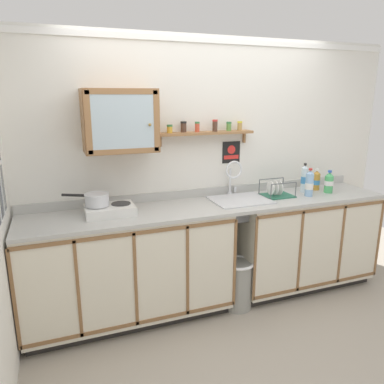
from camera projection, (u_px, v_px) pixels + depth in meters
The scene contains 18 objects.
floor at pixel (236, 327), 3.16m from camera, with size 6.39×6.39×0.00m, color #9E9384.
back_wall at pixel (203, 170), 3.54m from camera, with size 3.99×0.07×2.43m.
lower_cabinet_run at pixel (128, 269), 3.17m from camera, with size 1.75×0.59×0.94m.
lower_cabinet_run_right at pixel (302, 241), 3.77m from camera, with size 1.45×0.59×0.94m.
countertop at pixel (216, 205), 3.32m from camera, with size 3.35×0.61×0.03m, color #B2B2AD.
backsplash at pixel (204, 192), 3.56m from camera, with size 3.35×0.02×0.08m, color #B2B2AD.
sink at pixel (239, 203), 3.45m from camera, with size 0.52×0.47×0.50m.
hot_plate_stove at pixel (110, 210), 3.01m from camera, with size 0.40×0.28×0.08m.
saucepan at pixel (96, 199), 2.97m from camera, with size 0.36×0.24×0.10m.
bottle_water_blue_0 at pixel (309, 184), 3.54m from camera, with size 0.08×0.08×0.27m.
bottle_soda_green_1 at pixel (329, 183), 3.68m from camera, with size 0.09×0.09×0.23m.
bottle_water_clear_2 at pixel (304, 179), 3.69m from camera, with size 0.06×0.06×0.29m.
bottle_juice_amber_3 at pixel (316, 181), 3.79m from camera, with size 0.08×0.08×0.22m.
dish_rack at pixel (276, 192), 3.55m from camera, with size 0.29×0.23×0.16m.
wall_cabinet at pixel (120, 121), 2.98m from camera, with size 0.59×0.34×0.50m.
spice_shelf at pixel (206, 131), 3.36m from camera, with size 0.90×0.14×0.23m.
warning_sign at pixel (231, 152), 3.57m from camera, with size 0.18×0.01×0.21m.
trash_bin at pixel (238, 283), 3.40m from camera, with size 0.30×0.30×0.46m.
Camera 1 is at (-1.32, -2.46, 1.91)m, focal length 34.69 mm.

